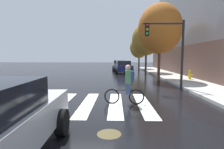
% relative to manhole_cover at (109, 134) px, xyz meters
% --- Properties ---
extents(ground_plane, '(120.00, 120.00, 0.00)m').
position_rel_manhole_cover_xyz_m(ground_plane, '(-1.13, 2.93, -0.00)').
color(ground_plane, black).
extents(crosswalk_stripes, '(6.58, 3.98, 0.01)m').
position_rel_manhole_cover_xyz_m(crosswalk_stripes, '(-1.64, 2.93, 0.00)').
color(crosswalk_stripes, silver).
rests_on(crosswalk_stripes, ground).
extents(manhole_cover, '(0.64, 0.64, 0.01)m').
position_rel_manhole_cover_xyz_m(manhole_cover, '(0.00, 0.00, 0.00)').
color(manhole_cover, '#473D1E').
rests_on(manhole_cover, ground).
extents(sedan_mid, '(2.45, 4.68, 1.57)m').
position_rel_manhole_cover_xyz_m(sedan_mid, '(1.05, 17.49, 0.80)').
color(sedan_mid, navy).
rests_on(sedan_mid, ground).
extents(sedan_far, '(2.09, 4.44, 1.53)m').
position_rel_manhole_cover_xyz_m(sedan_far, '(0.66, 22.14, 0.79)').
color(sedan_far, '#B7B7BC').
rests_on(sedan_far, ground).
extents(cyclist, '(1.71, 0.37, 1.69)m').
position_rel_manhole_cover_xyz_m(cyclist, '(0.65, 2.90, 0.84)').
color(cyclist, black).
rests_on(cyclist, ground).
extents(traffic_light_near, '(2.47, 0.28, 4.20)m').
position_rel_manhole_cover_xyz_m(traffic_light_near, '(3.35, 6.23, 2.86)').
color(traffic_light_near, black).
rests_on(traffic_light_near, ground).
extents(fire_hydrant, '(0.33, 0.22, 0.78)m').
position_rel_manhole_cover_xyz_m(fire_hydrant, '(6.42, 10.29, 0.53)').
color(fire_hydrant, gold).
rests_on(fire_hydrant, sidewalk).
extents(street_tree_near, '(3.68, 3.68, 6.54)m').
position_rel_manhole_cover_xyz_m(street_tree_near, '(3.89, 10.70, 4.41)').
color(street_tree_near, '#4C3823').
rests_on(street_tree_near, ground).
extents(street_tree_mid, '(3.54, 3.54, 6.30)m').
position_rel_manhole_cover_xyz_m(street_tree_mid, '(3.94, 17.60, 4.25)').
color(street_tree_mid, '#4C3823').
rests_on(street_tree_mid, ground).
extents(street_tree_far, '(2.98, 2.98, 5.31)m').
position_rel_manhole_cover_xyz_m(street_tree_far, '(3.92, 24.06, 3.58)').
color(street_tree_far, '#4C3823').
rests_on(street_tree_far, ground).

